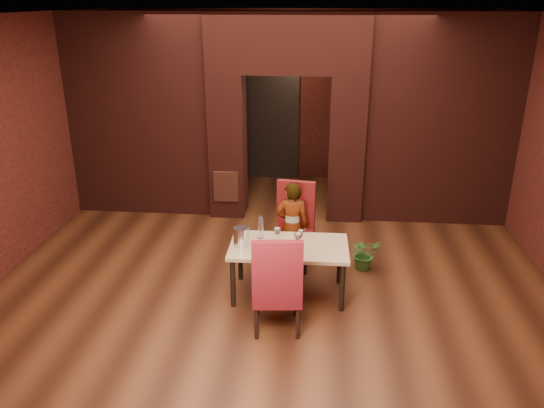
{
  "coord_description": "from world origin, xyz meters",
  "views": [
    {
      "loc": [
        0.53,
        -6.2,
        3.38
      ],
      "look_at": [
        -0.05,
        0.0,
        0.95
      ],
      "focal_mm": 35.0,
      "sensor_mm": 36.0,
      "label": 1
    }
  ],
  "objects_px": {
    "dining_table": "(289,270)",
    "wine_glass_a": "(277,236)",
    "chair_near": "(277,281)",
    "water_bottle": "(261,227)",
    "potted_plant": "(364,254)",
    "wine_glass_c": "(298,242)",
    "person_seated": "(292,226)",
    "wine_glass_b": "(301,237)",
    "chair_far": "(293,227)",
    "wine_bucket": "(241,237)"
  },
  "relations": [
    {
      "from": "chair_near",
      "to": "water_bottle",
      "type": "xyz_separation_m",
      "value": [
        -0.27,
        0.89,
        0.23
      ]
    },
    {
      "from": "wine_glass_b",
      "to": "wine_glass_c",
      "type": "bearing_deg",
      "value": -99.44
    },
    {
      "from": "wine_glass_a",
      "to": "wine_bucket",
      "type": "distance_m",
      "value": 0.42
    },
    {
      "from": "person_seated",
      "to": "wine_glass_b",
      "type": "height_order",
      "value": "person_seated"
    },
    {
      "from": "chair_far",
      "to": "wine_glass_c",
      "type": "relative_size",
      "value": 5.22
    },
    {
      "from": "water_bottle",
      "to": "dining_table",
      "type": "bearing_deg",
      "value": -27.35
    },
    {
      "from": "chair_far",
      "to": "chair_near",
      "type": "relative_size",
      "value": 0.99
    },
    {
      "from": "chair_near",
      "to": "person_seated",
      "type": "relative_size",
      "value": 0.95
    },
    {
      "from": "chair_near",
      "to": "wine_glass_a",
      "type": "xyz_separation_m",
      "value": [
        -0.06,
        0.72,
        0.19
      ]
    },
    {
      "from": "wine_glass_b",
      "to": "water_bottle",
      "type": "xyz_separation_m",
      "value": [
        -0.49,
        0.14,
        0.05
      ]
    },
    {
      "from": "wine_glass_a",
      "to": "wine_bucket",
      "type": "bearing_deg",
      "value": -170.53
    },
    {
      "from": "wine_glass_c",
      "to": "wine_glass_b",
      "type": "bearing_deg",
      "value": 80.56
    },
    {
      "from": "person_seated",
      "to": "water_bottle",
      "type": "height_order",
      "value": "person_seated"
    },
    {
      "from": "dining_table",
      "to": "potted_plant",
      "type": "xyz_separation_m",
      "value": [
        0.96,
        0.75,
        -0.11
      ]
    },
    {
      "from": "dining_table",
      "to": "water_bottle",
      "type": "height_order",
      "value": "water_bottle"
    },
    {
      "from": "dining_table",
      "to": "wine_glass_b",
      "type": "relative_size",
      "value": 7.72
    },
    {
      "from": "wine_glass_a",
      "to": "wine_glass_c",
      "type": "xyz_separation_m",
      "value": [
        0.25,
        -0.14,
        0.01
      ]
    },
    {
      "from": "wine_glass_b",
      "to": "potted_plant",
      "type": "xyz_separation_m",
      "value": [
        0.83,
        0.7,
        -0.53
      ]
    },
    {
      "from": "wine_glass_a",
      "to": "potted_plant",
      "type": "relative_size",
      "value": 0.47
    },
    {
      "from": "person_seated",
      "to": "potted_plant",
      "type": "relative_size",
      "value": 2.77
    },
    {
      "from": "dining_table",
      "to": "chair_far",
      "type": "bearing_deg",
      "value": 88.83
    },
    {
      "from": "chair_near",
      "to": "person_seated",
      "type": "bearing_deg",
      "value": -98.79
    },
    {
      "from": "wine_glass_b",
      "to": "person_seated",
      "type": "bearing_deg",
      "value": 102.19
    },
    {
      "from": "wine_glass_a",
      "to": "chair_near",
      "type": "bearing_deg",
      "value": -85.34
    },
    {
      "from": "water_bottle",
      "to": "wine_glass_a",
      "type": "bearing_deg",
      "value": -37.73
    },
    {
      "from": "wine_glass_c",
      "to": "wine_bucket",
      "type": "bearing_deg",
      "value": 173.52
    },
    {
      "from": "person_seated",
      "to": "wine_bucket",
      "type": "xyz_separation_m",
      "value": [
        -0.55,
        -0.74,
        0.16
      ]
    },
    {
      "from": "wine_glass_c",
      "to": "water_bottle",
      "type": "xyz_separation_m",
      "value": [
        -0.46,
        0.31,
        0.03
      ]
    },
    {
      "from": "person_seated",
      "to": "dining_table",
      "type": "bearing_deg",
      "value": 88.62
    },
    {
      "from": "chair_far",
      "to": "water_bottle",
      "type": "xyz_separation_m",
      "value": [
        -0.36,
        -0.57,
        0.23
      ]
    },
    {
      "from": "dining_table",
      "to": "chair_far",
      "type": "height_order",
      "value": "chair_far"
    },
    {
      "from": "chair_far",
      "to": "wine_glass_a",
      "type": "bearing_deg",
      "value": -92.88
    },
    {
      "from": "water_bottle",
      "to": "potted_plant",
      "type": "distance_m",
      "value": 1.54
    },
    {
      "from": "dining_table",
      "to": "wine_glass_a",
      "type": "bearing_deg",
      "value": 172.13
    },
    {
      "from": "chair_near",
      "to": "water_bottle",
      "type": "height_order",
      "value": "chair_near"
    },
    {
      "from": "water_bottle",
      "to": "wine_bucket",
      "type": "bearing_deg",
      "value": -130.27
    },
    {
      "from": "wine_glass_a",
      "to": "potted_plant",
      "type": "bearing_deg",
      "value": 33.56
    },
    {
      "from": "wine_glass_a",
      "to": "water_bottle",
      "type": "bearing_deg",
      "value": 142.27
    },
    {
      "from": "chair_near",
      "to": "person_seated",
      "type": "distance_m",
      "value": 1.39
    },
    {
      "from": "wine_glass_a",
      "to": "dining_table",
      "type": "bearing_deg",
      "value": -6.88
    },
    {
      "from": "chair_near",
      "to": "potted_plant",
      "type": "relative_size",
      "value": 2.62
    },
    {
      "from": "wine_glass_c",
      "to": "water_bottle",
      "type": "relative_size",
      "value": 0.76
    },
    {
      "from": "dining_table",
      "to": "chair_near",
      "type": "xyz_separation_m",
      "value": [
        -0.08,
        -0.71,
        0.24
      ]
    },
    {
      "from": "person_seated",
      "to": "potted_plant",
      "type": "xyz_separation_m",
      "value": [
        0.96,
        0.06,
        -0.39
      ]
    },
    {
      "from": "water_bottle",
      "to": "wine_glass_c",
      "type": "bearing_deg",
      "value": -33.98
    },
    {
      "from": "potted_plant",
      "to": "wine_glass_b",
      "type": "bearing_deg",
      "value": -139.53
    },
    {
      "from": "wine_glass_a",
      "to": "wine_glass_c",
      "type": "height_order",
      "value": "wine_glass_c"
    },
    {
      "from": "wine_glass_b",
      "to": "wine_bucket",
      "type": "height_order",
      "value": "wine_bucket"
    },
    {
      "from": "chair_near",
      "to": "wine_bucket",
      "type": "relative_size",
      "value": 5.01
    },
    {
      "from": "wine_glass_a",
      "to": "wine_glass_c",
      "type": "relative_size",
      "value": 0.95
    }
  ]
}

